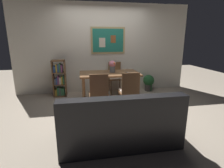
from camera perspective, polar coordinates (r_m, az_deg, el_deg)
name	(u,v)px	position (r m, az deg, el deg)	size (l,w,h in m)	color
ground_plane	(112,107)	(4.25, 0.10, -7.60)	(12.00, 12.00, 0.00)	tan
wall_back_with_painting	(104,49)	(5.40, -2.72, 11.39)	(5.20, 0.14, 2.60)	silver
dining_table	(109,77)	(4.49, -0.86, 2.40)	(1.49, 0.86, 0.76)	brown
dining_chair_near_right	(129,89)	(3.86, 5.57, -1.53)	(0.40, 0.41, 0.91)	brown
dining_chair_far_right	(115,75)	(5.31, 1.00, 2.99)	(0.40, 0.41, 0.91)	brown
dining_chair_near_left	(99,91)	(3.72, -4.35, -2.14)	(0.40, 0.41, 0.91)	brown
leather_couch	(119,124)	(2.80, 2.38, -12.96)	(1.80, 0.84, 0.84)	black
bookshelf	(59,80)	(5.18, -16.67, 1.41)	(0.36, 0.28, 1.03)	brown
potted_ivy	(149,82)	(5.62, 11.77, 0.69)	(0.34, 0.34, 0.53)	#4C4742
flower_vase	(112,66)	(4.51, 0.10, 5.97)	(0.18, 0.18, 0.30)	slate
tv_remote	(128,73)	(4.42, 5.19, 3.64)	(0.10, 0.16, 0.02)	black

